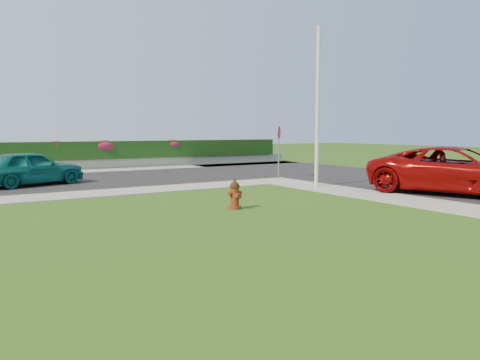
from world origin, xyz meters
TOP-DOWN VIEW (x-y plane):
  - ground at (0.00, 0.00)m, footprint 120.00×120.00m
  - street_right at (12.00, 4.00)m, footprint 8.00×32.00m
  - curb_corner at (7.00, 9.00)m, footprint 2.00×2.00m
  - sidewalk_beyond at (-1.00, 19.00)m, footprint 34.00×2.00m
  - retaining_wall at (-1.00, 20.50)m, footprint 34.00×0.40m
  - hedge at (-1.00, 20.60)m, footprint 32.00×0.90m
  - fire_hydrant at (1.27, 3.42)m, footprint 0.46×0.43m
  - suv_red at (9.72, 1.68)m, footprint 4.74×6.78m
  - sedan_teal at (-2.96, 12.95)m, footprint 4.64×2.96m
  - utility_pole at (6.99, 6.24)m, footprint 0.16×0.16m
  - stop_sign at (7.61, 9.66)m, footprint 0.56×0.46m
  - flower_clump_d at (-0.42, 20.50)m, footprint 1.12×0.72m
  - flower_clump_e at (2.36, 20.50)m, footprint 1.45×0.93m
  - flower_clump_f at (6.95, 20.50)m, footprint 1.28×0.82m

SIDE VIEW (x-z plane):
  - ground at x=0.00m, z-range 0.00..0.00m
  - street_right at x=12.00m, z-range 0.00..0.04m
  - curb_corner at x=7.00m, z-range 0.00..0.04m
  - sidewalk_beyond at x=-1.00m, z-range 0.00..0.04m
  - retaining_wall at x=-1.00m, z-range 0.00..0.60m
  - fire_hydrant at x=1.27m, z-range -0.02..0.87m
  - sedan_teal at x=-2.96m, z-range 0.04..1.51m
  - suv_red at x=9.72m, z-range 0.04..1.76m
  - hedge at x=-1.00m, z-range 0.60..1.70m
  - flower_clump_e at x=2.36m, z-range 1.05..1.77m
  - flower_clump_f at x=6.95m, z-range 1.13..1.77m
  - flower_clump_d at x=-0.42m, z-range 1.20..1.76m
  - stop_sign at x=7.61m, z-range 0.64..3.24m
  - utility_pole at x=6.99m, z-range 0.00..6.51m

